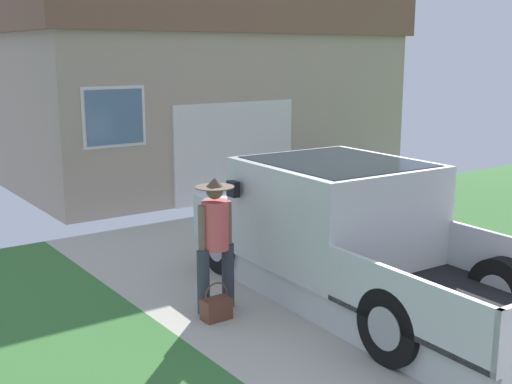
{
  "coord_description": "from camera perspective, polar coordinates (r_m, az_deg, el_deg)",
  "views": [
    {
      "loc": [
        -5.78,
        -1.44,
        3.05
      ],
      "look_at": [
        -1.27,
        4.86,
        1.39
      ],
      "focal_mm": 45.75,
      "sensor_mm": 36.0,
      "label": 1
    }
  ],
  "objects": [
    {
      "name": "pickup_truck",
      "position": [
        8.38,
        7.53,
        -3.74
      ],
      "size": [
        2.18,
        5.34,
        1.71
      ],
      "rotation": [
        0.0,
        0.0,
        -0.04
      ],
      "color": "silver",
      "rests_on": "ground"
    },
    {
      "name": "person_with_hat",
      "position": [
        7.74,
        -3.58,
        -3.92
      ],
      "size": [
        0.51,
        0.46,
        1.63
      ],
      "rotation": [
        0.0,
        0.0,
        0.05
      ],
      "color": "#333842",
      "rests_on": "ground"
    },
    {
      "name": "wheeled_trash_bin",
      "position": [
        13.46,
        7.12,
        1.31
      ],
      "size": [
        0.6,
        0.72,
        1.01
      ],
      "color": "navy",
      "rests_on": "ground"
    },
    {
      "name": "house_with_garage",
      "position": [
        16.34,
        -5.5,
        9.28
      ],
      "size": [
        9.1,
        5.97,
        4.46
      ],
      "color": "tan",
      "rests_on": "ground"
    },
    {
      "name": "handbag",
      "position": [
        7.71,
        -3.49,
        -10.06
      ],
      "size": [
        0.34,
        0.21,
        0.45
      ],
      "color": "brown",
      "rests_on": "ground"
    }
  ]
}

